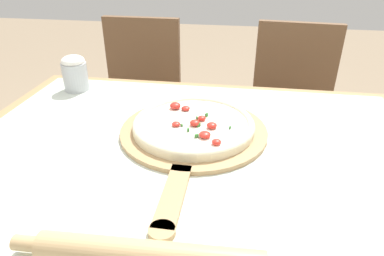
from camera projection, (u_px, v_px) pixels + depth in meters
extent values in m
cube|color=#A87F51|center=(188.00, 167.00, 0.82)|extent=(1.23, 1.02, 0.03)
cylinder|color=#A87F51|center=(77.00, 165.00, 1.46)|extent=(0.06, 0.06, 0.70)
cylinder|color=#A87F51|center=(352.00, 191.00, 1.31)|extent=(0.06, 0.06, 0.70)
cube|color=silver|center=(187.00, 161.00, 0.81)|extent=(1.15, 0.94, 0.00)
cylinder|color=tan|center=(194.00, 131.00, 0.92)|extent=(0.39, 0.39, 0.01)
cube|color=tan|center=(173.00, 195.00, 0.69)|extent=(0.04, 0.20, 0.01)
cylinder|color=tan|center=(162.00, 231.00, 0.60)|extent=(0.05, 0.05, 0.01)
cylinder|color=beige|center=(194.00, 126.00, 0.92)|extent=(0.33, 0.33, 0.02)
torus|color=beige|center=(194.00, 123.00, 0.91)|extent=(0.33, 0.33, 0.02)
cylinder|color=white|center=(194.00, 123.00, 0.91)|extent=(0.29, 0.29, 0.00)
ellipsoid|color=red|center=(175.00, 106.00, 0.98)|extent=(0.03, 0.03, 0.02)
ellipsoid|color=red|center=(186.00, 108.00, 0.97)|extent=(0.02, 0.02, 0.01)
ellipsoid|color=red|center=(193.00, 123.00, 0.89)|extent=(0.03, 0.03, 0.02)
ellipsoid|color=red|center=(205.00, 135.00, 0.84)|extent=(0.03, 0.03, 0.01)
ellipsoid|color=red|center=(217.00, 142.00, 0.81)|extent=(0.02, 0.02, 0.01)
ellipsoid|color=red|center=(202.00, 118.00, 0.92)|extent=(0.02, 0.02, 0.01)
ellipsoid|color=red|center=(176.00, 124.00, 0.89)|extent=(0.02, 0.02, 0.01)
ellipsoid|color=red|center=(212.00, 125.00, 0.88)|extent=(0.03, 0.03, 0.01)
cube|color=#387533|center=(182.00, 125.00, 0.89)|extent=(0.01, 0.01, 0.01)
cube|color=#387533|center=(198.00, 125.00, 0.89)|extent=(0.01, 0.01, 0.01)
cube|color=#387533|center=(196.00, 118.00, 0.92)|extent=(0.01, 0.01, 0.01)
cube|color=#387533|center=(194.00, 122.00, 0.91)|extent=(0.01, 0.01, 0.01)
cube|color=#387533|center=(207.00, 115.00, 0.94)|extent=(0.01, 0.01, 0.01)
cube|color=#387533|center=(202.00, 119.00, 0.92)|extent=(0.01, 0.01, 0.01)
cube|color=#387533|center=(188.00, 130.00, 0.87)|extent=(0.01, 0.01, 0.01)
cube|color=#387533|center=(230.00, 127.00, 0.88)|extent=(0.01, 0.01, 0.01)
cube|color=#387533|center=(196.00, 136.00, 0.84)|extent=(0.01, 0.01, 0.01)
cylinder|color=tan|center=(149.00, 255.00, 0.53)|extent=(0.36, 0.06, 0.05)
cylinder|color=tan|center=(27.00, 243.00, 0.55)|extent=(0.05, 0.03, 0.03)
cube|color=brown|center=(136.00, 118.00, 1.69)|extent=(0.40, 0.40, 0.02)
cube|color=brown|center=(143.00, 62.00, 1.74)|extent=(0.38, 0.04, 0.44)
cylinder|color=brown|center=(98.00, 169.00, 1.68)|extent=(0.04, 0.04, 0.41)
cylinder|color=brown|center=(161.00, 176.00, 1.64)|extent=(0.04, 0.04, 0.41)
cylinder|color=brown|center=(121.00, 137.00, 1.96)|extent=(0.04, 0.04, 0.41)
cylinder|color=brown|center=(175.00, 142.00, 1.91)|extent=(0.04, 0.04, 0.41)
cube|color=brown|center=(288.00, 129.00, 1.59)|extent=(0.44, 0.44, 0.02)
cube|color=brown|center=(295.00, 69.00, 1.64)|extent=(0.38, 0.07, 0.44)
cylinder|color=brown|center=(246.00, 182.00, 1.60)|extent=(0.04, 0.04, 0.41)
cylinder|color=brown|center=(318.00, 193.00, 1.53)|extent=(0.04, 0.04, 0.41)
cylinder|color=brown|center=(253.00, 147.00, 1.87)|extent=(0.04, 0.04, 0.41)
cylinder|color=brown|center=(314.00, 155.00, 1.80)|extent=(0.04, 0.04, 0.41)
cylinder|color=#B2B7BC|center=(75.00, 77.00, 1.17)|extent=(0.08, 0.08, 0.09)
ellipsoid|color=white|center=(73.00, 61.00, 1.15)|extent=(0.08, 0.08, 0.04)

